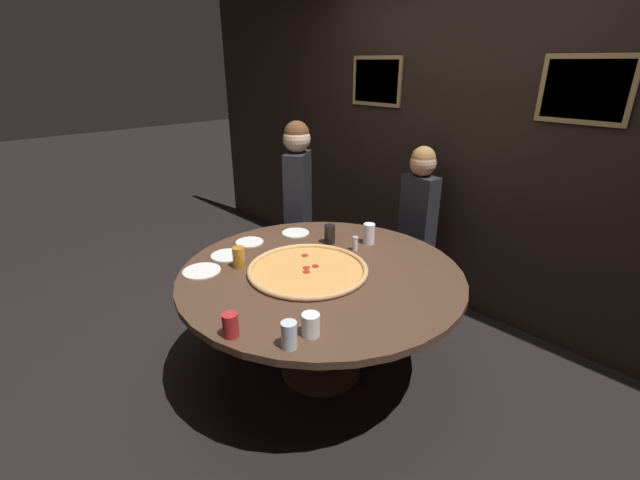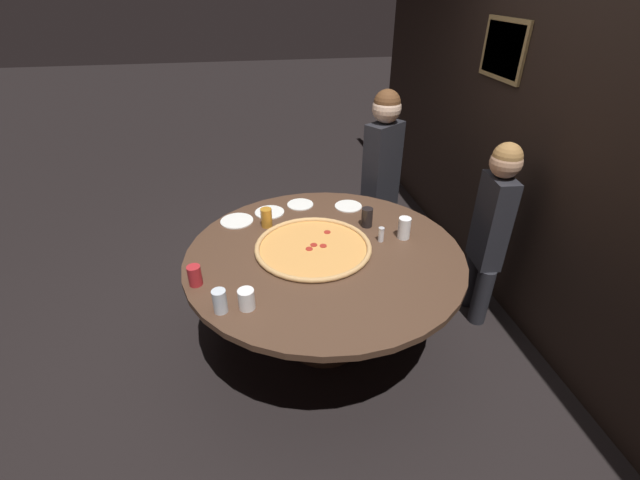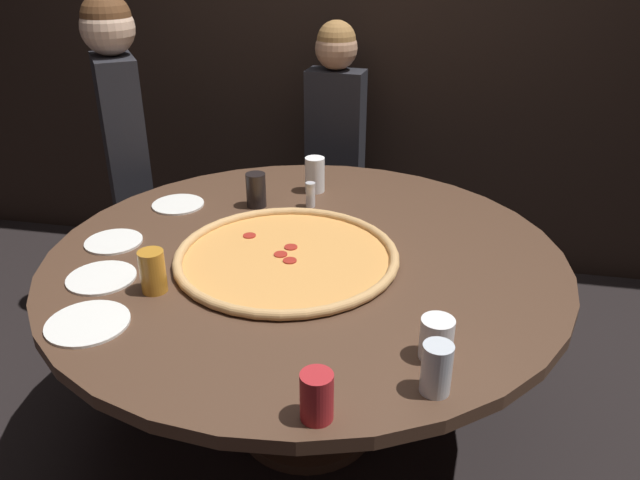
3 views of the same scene
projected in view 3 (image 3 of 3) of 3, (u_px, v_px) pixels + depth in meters
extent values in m
plane|color=black|center=(307.00, 423.00, 2.39)|extent=(24.00, 24.00, 0.00)
cube|color=black|center=(368.00, 18.00, 3.08)|extent=(6.40, 0.06, 2.60)
cylinder|color=#4C3323|center=(306.00, 258.00, 2.07)|extent=(1.71, 1.71, 0.04)
cylinder|color=#4C3323|center=(307.00, 348.00, 2.24)|extent=(0.16, 0.16, 0.70)
cylinder|color=#4C3323|center=(307.00, 419.00, 2.38)|extent=(0.52, 0.52, 0.04)
cylinder|color=#E0994C|center=(287.00, 258.00, 2.01)|extent=(0.69, 0.69, 0.01)
torus|color=tan|center=(287.00, 255.00, 2.01)|extent=(0.73, 0.73, 0.03)
cylinder|color=#A8281E|center=(291.00, 247.00, 2.06)|extent=(0.04, 0.04, 0.00)
cylinder|color=#A8281E|center=(290.00, 261.00, 1.98)|extent=(0.04, 0.04, 0.00)
cylinder|color=#A8281E|center=(281.00, 254.00, 2.02)|extent=(0.04, 0.04, 0.00)
cylinder|color=#A8281E|center=(249.00, 236.00, 2.14)|extent=(0.04, 0.04, 0.00)
cylinder|color=white|center=(437.00, 338.00, 1.54)|extent=(0.08, 0.08, 0.11)
cylinder|color=#BC7A23|center=(153.00, 271.00, 1.81)|extent=(0.08, 0.08, 0.13)
cylinder|color=white|center=(315.00, 175.00, 2.51)|extent=(0.08, 0.08, 0.14)
cylinder|color=black|center=(256.00, 190.00, 2.38)|extent=(0.08, 0.08, 0.13)
cylinder|color=silver|center=(437.00, 369.00, 1.42)|extent=(0.07, 0.07, 0.13)
cylinder|color=#B22328|center=(317.00, 396.00, 1.34)|extent=(0.07, 0.07, 0.12)
cylinder|color=white|center=(101.00, 278.00, 1.90)|extent=(0.21, 0.21, 0.01)
cylinder|color=white|center=(114.00, 242.00, 2.12)|extent=(0.19, 0.19, 0.01)
cylinder|color=white|center=(88.00, 323.00, 1.68)|extent=(0.22, 0.22, 0.01)
cylinder|color=white|center=(178.00, 204.00, 2.41)|extent=(0.20, 0.20, 0.01)
cylinder|color=silver|center=(310.00, 196.00, 2.38)|extent=(0.04, 0.04, 0.08)
cylinder|color=#B7B7BC|center=(310.00, 184.00, 2.36)|extent=(0.04, 0.04, 0.01)
cylinder|color=#232328|center=(353.00, 238.00, 3.30)|extent=(0.13, 0.13, 0.46)
cylinder|color=#232328|center=(316.00, 233.00, 3.35)|extent=(0.13, 0.13, 0.46)
cube|color=#232328|center=(335.00, 136.00, 3.08)|extent=(0.29, 0.17, 0.64)
sphere|color=tan|center=(336.00, 48.00, 2.89)|extent=(0.20, 0.20, 0.20)
sphere|color=#9E703D|center=(336.00, 40.00, 2.88)|extent=(0.18, 0.18, 0.18)
cylinder|color=#232328|center=(145.00, 272.00, 2.93)|extent=(0.19, 0.19, 0.51)
cylinder|color=#232328|center=(138.00, 251.00, 3.12)|extent=(0.19, 0.19, 0.51)
cube|color=#232328|center=(124.00, 139.00, 2.75)|extent=(0.31, 0.35, 0.72)
sphere|color=beige|center=(108.00, 28.00, 2.54)|extent=(0.22, 0.22, 0.22)
sphere|color=brown|center=(106.00, 18.00, 2.52)|extent=(0.20, 0.20, 0.20)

